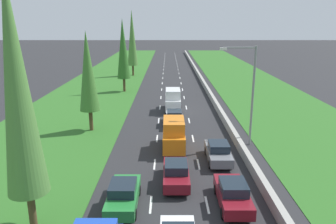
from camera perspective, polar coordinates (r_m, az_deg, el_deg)
The scene contains 17 objects.
ground_plane at distance 64.00m, azimuth 0.74°, elevation 5.51°, with size 300.00×300.00×0.00m, color #28282B.
grass_verge_left at distance 65.10m, azimuth -10.52°, elevation 5.44°, with size 14.00×140.00×0.04m, color #2D6623.
grass_verge_right at distance 65.73m, azimuth 13.40°, elevation 5.38°, with size 14.00×140.00×0.04m, color #2D6623.
median_barrier at distance 64.24m, azimuth 5.86°, elevation 5.86°, with size 0.44×120.00×0.85m, color #9E9B93.
lane_markings at distance 64.00m, azimuth 0.74°, elevation 5.52°, with size 3.64×116.00×0.01m.
maroon_sedan_right_lane at distance 21.00m, azimuth 11.32°, elevation -13.79°, with size 1.82×4.50×1.64m.
maroon_sedan_centre_lane at distance 23.19m, azimuth 1.52°, elevation -10.54°, with size 1.82×4.50×1.64m.
green_sedan_left_lane at distance 20.70m, azimuth -7.66°, elevation -14.07°, with size 1.82×4.50×1.64m.
grey_sedan_right_lane at distance 26.95m, azimuth 8.85°, elevation -6.90°, with size 1.82×4.50×1.64m.
orange_van_centre_lane at distance 28.91m, azimuth 1.13°, elevation -3.91°, with size 1.96×4.90×2.82m.
silver_sedan_centre_lane at distance 35.96m, azimuth 1.22°, elevation -1.00°, with size 1.82×4.50×1.64m.
white_van_centre_lane at distance 41.64m, azimuth 0.98°, elevation 2.11°, with size 1.96×4.90×2.82m.
poplar_tree_nearest at distance 17.65m, azimuth -24.77°, elevation 4.36°, with size 2.15×2.15×13.89m.
poplar_tree_second at distance 33.86m, azimuth -13.66°, elevation 6.83°, with size 2.06×2.06×10.24m.
poplar_tree_third at distance 53.16m, azimuth -7.72°, elevation 10.82°, with size 2.09×2.09×11.62m.
poplar_tree_fourth at distance 69.54m, azimuth -6.14°, elevation 12.69°, with size 2.14×2.14×13.51m.
street_light_mast at distance 29.89m, azimuth 14.10°, elevation 3.89°, with size 3.20×0.28×9.00m.
Camera 1 is at (-0.68, -3.05, 10.94)m, focal length 34.99 mm.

